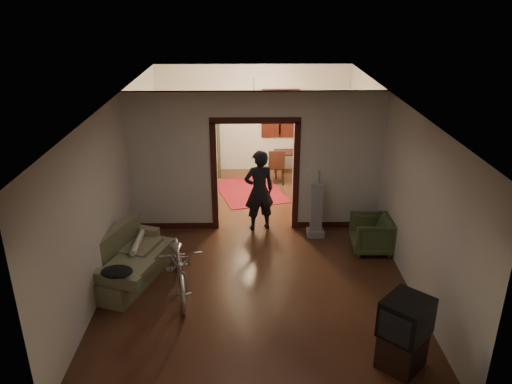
{
  "coord_description": "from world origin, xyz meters",
  "views": [
    {
      "loc": [
        -0.13,
        -8.53,
        4.6
      ],
      "look_at": [
        0.0,
        -0.3,
        1.2
      ],
      "focal_mm": 35.0,
      "sensor_mm": 36.0,
      "label": 1
    }
  ],
  "objects_px": {
    "bicycle": "(180,265)",
    "locker": "(202,146)",
    "sofa": "(129,257)",
    "armchair": "(371,234)",
    "desk": "(291,164)",
    "person": "(259,191)"
  },
  "relations": [
    {
      "from": "bicycle",
      "to": "locker",
      "type": "xyz_separation_m",
      "value": [
        -0.08,
        5.24,
        0.38
      ]
    },
    {
      "from": "armchair",
      "to": "locker",
      "type": "bearing_deg",
      "value": -137.57
    },
    {
      "from": "bicycle",
      "to": "person",
      "type": "bearing_deg",
      "value": 47.59
    },
    {
      "from": "sofa",
      "to": "locker",
      "type": "bearing_deg",
      "value": 99.27
    },
    {
      "from": "armchair",
      "to": "person",
      "type": "distance_m",
      "value": 2.33
    },
    {
      "from": "sofa",
      "to": "person",
      "type": "relative_size",
      "value": 1.07
    },
    {
      "from": "person",
      "to": "desk",
      "type": "height_order",
      "value": "person"
    },
    {
      "from": "locker",
      "to": "bicycle",
      "type": "bearing_deg",
      "value": -105.94
    },
    {
      "from": "bicycle",
      "to": "locker",
      "type": "bearing_deg",
      "value": 79.01
    },
    {
      "from": "bicycle",
      "to": "person",
      "type": "distance_m",
      "value": 2.62
    },
    {
      "from": "sofa",
      "to": "desk",
      "type": "xyz_separation_m",
      "value": [
        3.13,
        4.89,
        -0.08
      ]
    },
    {
      "from": "sofa",
      "to": "locker",
      "type": "height_order",
      "value": "locker"
    },
    {
      "from": "sofa",
      "to": "locker",
      "type": "distance_m",
      "value": 4.95
    },
    {
      "from": "bicycle",
      "to": "desk",
      "type": "bearing_deg",
      "value": 55.3
    },
    {
      "from": "sofa",
      "to": "bicycle",
      "type": "height_order",
      "value": "bicycle"
    },
    {
      "from": "sofa",
      "to": "desk",
      "type": "relative_size",
      "value": 2.02
    },
    {
      "from": "person",
      "to": "sofa",
      "type": "bearing_deg",
      "value": 24.27
    },
    {
      "from": "bicycle",
      "to": "armchair",
      "type": "distance_m",
      "value": 3.63
    },
    {
      "from": "desk",
      "to": "bicycle",
      "type": "bearing_deg",
      "value": -118.95
    },
    {
      "from": "bicycle",
      "to": "desk",
      "type": "relative_size",
      "value": 2.04
    },
    {
      "from": "armchair",
      "to": "person",
      "type": "relative_size",
      "value": 0.44
    },
    {
      "from": "sofa",
      "to": "armchair",
      "type": "bearing_deg",
      "value": 30.81
    }
  ]
}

